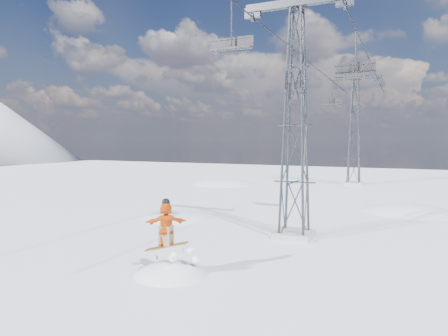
{
  "coord_description": "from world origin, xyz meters",
  "views": [
    {
      "loc": [
        5.62,
        -11.01,
        4.83
      ],
      "look_at": [
        -1.55,
        4.86,
        3.57
      ],
      "focal_mm": 32.0,
      "sensor_mm": 36.0,
      "label": 1
    }
  ],
  "objects_px": {
    "lift_tower_near": "(295,126)",
    "lift_chair_near": "(232,44)",
    "lift_tower_far": "(354,133)",
    "snowboarder_jump": "(172,319)"
  },
  "relations": [
    {
      "from": "lift_tower_near",
      "to": "lift_chair_near",
      "type": "height_order",
      "value": "lift_tower_near"
    },
    {
      "from": "lift_tower_far",
      "to": "lift_chair_near",
      "type": "height_order",
      "value": "lift_tower_far"
    },
    {
      "from": "snowboarder_jump",
      "to": "lift_chair_near",
      "type": "xyz_separation_m",
      "value": [
        0.45,
        4.46,
        10.62
      ]
    },
    {
      "from": "lift_tower_near",
      "to": "snowboarder_jump",
      "type": "bearing_deg",
      "value": -110.58
    },
    {
      "from": "snowboarder_jump",
      "to": "lift_chair_near",
      "type": "bearing_deg",
      "value": 84.19
    },
    {
      "from": "lift_tower_near",
      "to": "snowboarder_jump",
      "type": "height_order",
      "value": "lift_tower_near"
    },
    {
      "from": "lift_tower_near",
      "to": "lift_tower_far",
      "type": "distance_m",
      "value": 25.0
    },
    {
      "from": "lift_tower_far",
      "to": "snowboarder_jump",
      "type": "height_order",
      "value": "lift_tower_far"
    },
    {
      "from": "lift_tower_far",
      "to": "snowboarder_jump",
      "type": "xyz_separation_m",
      "value": [
        -2.65,
        -32.07,
        -7.11
      ]
    },
    {
      "from": "lift_tower_near",
      "to": "lift_tower_far",
      "type": "relative_size",
      "value": 1.0
    }
  ]
}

